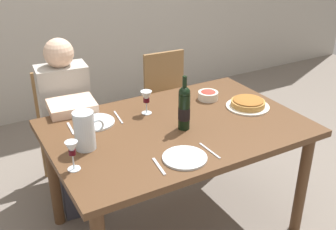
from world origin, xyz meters
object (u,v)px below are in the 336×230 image
object	(u,v)px
salad_bowl	(208,95)
wine_glass_right_diner	(146,98)
baked_tart	(248,103)
chair_right	(169,98)
chair_left	(64,121)
dining_table	(177,139)
diner_left	(69,120)
wine_glass_left_diner	(72,150)
dinner_plate_right_setting	(95,122)
dinner_plate_left_setting	(185,158)
wine_bottle	(184,108)
water_pitcher	(85,133)

from	to	relation	value
salad_bowl	wine_glass_right_diner	world-z (taller)	wine_glass_right_diner
baked_tart	chair_right	xyz separation A→B (m)	(-0.08, 0.90, -0.29)
salad_bowl	chair_left	world-z (taller)	chair_left
salad_bowl	chair_left	xyz separation A→B (m)	(-0.82, 0.68, -0.30)
dining_table	salad_bowl	xyz separation A→B (m)	(0.38, 0.23, 0.13)
diner_left	chair_right	distance (m)	0.95
salad_bowl	wine_glass_left_diner	bearing A→B (deg)	-160.21
wine_glass_left_diner	dinner_plate_right_setting	xyz separation A→B (m)	(0.26, 0.42, -0.10)
wine_glass_right_diner	diner_left	bearing A→B (deg)	131.15
wine_glass_right_diner	dinner_plate_left_setting	bearing A→B (deg)	-97.23
salad_bowl	chair_right	world-z (taller)	chair_right
diner_left	wine_bottle	bearing A→B (deg)	128.95
diner_left	baked_tart	bearing A→B (deg)	151.24
dining_table	salad_bowl	distance (m)	0.46
wine_glass_left_diner	dinner_plate_right_setting	size ratio (longest dim) A/B	0.66
water_pitcher	salad_bowl	distance (m)	0.96
wine_bottle	dinner_plate_left_setting	bearing A→B (deg)	-120.70
salad_bowl	dinner_plate_right_setting	world-z (taller)	salad_bowl
wine_bottle	baked_tart	world-z (taller)	wine_bottle
salad_bowl	dinner_plate_right_setting	distance (m)	0.79
dining_table	chair_left	distance (m)	1.02
chair_left	chair_right	distance (m)	0.90
wine_bottle	dinner_plate_left_setting	size ratio (longest dim) A/B	1.40
dining_table	chair_left	size ratio (longest dim) A/B	1.72
wine_glass_left_diner	dinner_plate_right_setting	world-z (taller)	wine_glass_left_diner
wine_bottle	chair_right	size ratio (longest dim) A/B	0.37
wine_bottle	diner_left	world-z (taller)	diner_left
wine_bottle	wine_glass_right_diner	distance (m)	0.31
wine_bottle	dinner_plate_right_setting	bearing A→B (deg)	143.39
dinner_plate_right_setting	chair_left	world-z (taller)	chair_left
diner_left	chair_left	bearing A→B (deg)	-89.06
baked_tart	wine_bottle	bearing A→B (deg)	-174.82
chair_right	salad_bowl	bearing A→B (deg)	86.76
chair_right	dining_table	bearing A→B (deg)	66.32
baked_tart	wine_glass_right_diner	distance (m)	0.66
water_pitcher	wine_bottle	bearing A→B (deg)	-6.46
water_pitcher	chair_right	size ratio (longest dim) A/B	0.24
chair_right	water_pitcher	bearing A→B (deg)	44.37
wine_bottle	diner_left	xyz separation A→B (m)	(-0.48, 0.72, -0.28)
baked_tart	dinner_plate_right_setting	xyz separation A→B (m)	(-0.94, 0.27, -0.02)
dinner_plate_right_setting	chair_right	xyz separation A→B (m)	(0.87, 0.62, -0.27)
baked_tart	diner_left	world-z (taller)	diner_left
diner_left	chair_right	size ratio (longest dim) A/B	1.33
wine_glass_left_diner	chair_left	size ratio (longest dim) A/B	0.18
dinner_plate_left_setting	diner_left	world-z (taller)	diner_left
dining_table	wine_bottle	xyz separation A→B (m)	(0.02, -0.05, 0.22)
wine_glass_left_diner	salad_bowl	bearing A→B (deg)	19.79
salad_bowl	chair_left	size ratio (longest dim) A/B	0.15
dining_table	dinner_plate_left_setting	distance (m)	0.39
chair_right	dinner_plate_right_setting	bearing A→B (deg)	39.18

